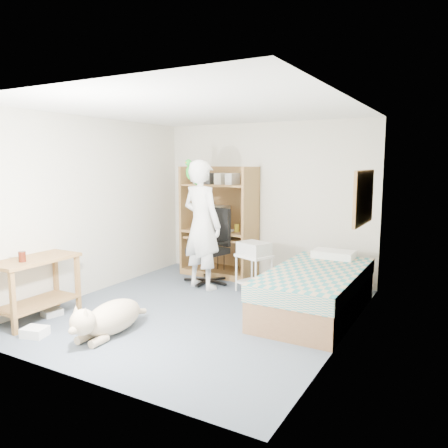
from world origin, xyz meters
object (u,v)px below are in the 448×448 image
object	(u,v)px
printer_cart	(254,267)
dog	(109,318)
computer_hutch	(220,226)
person	(202,225)
bed	(316,291)
side_desk	(36,279)
office_chair	(211,257)

from	to	relation	value
printer_cart	dog	bearing A→B (deg)	-86.65
computer_hutch	person	distance (m)	0.86
bed	computer_hutch	bearing A→B (deg)	150.71
computer_hutch	dog	xyz separation A→B (m)	(0.24, -2.87, -0.63)
computer_hutch	person	bearing A→B (deg)	-79.22
computer_hutch	side_desk	xyz separation A→B (m)	(-0.85, -2.94, -0.33)
side_desk	person	bearing A→B (deg)	64.44
computer_hutch	dog	bearing A→B (deg)	-85.21
dog	computer_hutch	bearing A→B (deg)	93.71
office_chair	person	bearing A→B (deg)	-69.83
computer_hutch	bed	distance (m)	2.35
bed	dog	world-z (taller)	bed
printer_cart	office_chair	bearing A→B (deg)	-169.54
dog	bed	bearing A→B (deg)	43.78
dog	printer_cart	distance (m)	2.32
side_desk	person	distance (m)	2.38
bed	office_chair	world-z (taller)	office_chair
office_chair	printer_cart	bearing A→B (deg)	3.26
side_desk	person	world-z (taller)	person
side_desk	printer_cart	bearing A→B (deg)	51.74
side_desk	office_chair	xyz separation A→B (m)	(0.97, 2.42, -0.08)
computer_hutch	office_chair	bearing A→B (deg)	-76.68
person	dog	distance (m)	2.18
person	computer_hutch	bearing A→B (deg)	-65.49
bed	printer_cart	size ratio (longest dim) A/B	3.58
dog	office_chair	bearing A→B (deg)	91.79
person	dog	world-z (taller)	person
computer_hutch	bed	bearing A→B (deg)	-29.29
office_chair	person	xyz separation A→B (m)	(0.04, -0.31, 0.54)
office_chair	dog	world-z (taller)	office_chair
dog	person	bearing A→B (deg)	91.24
bed	office_chair	size ratio (longest dim) A/B	1.76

